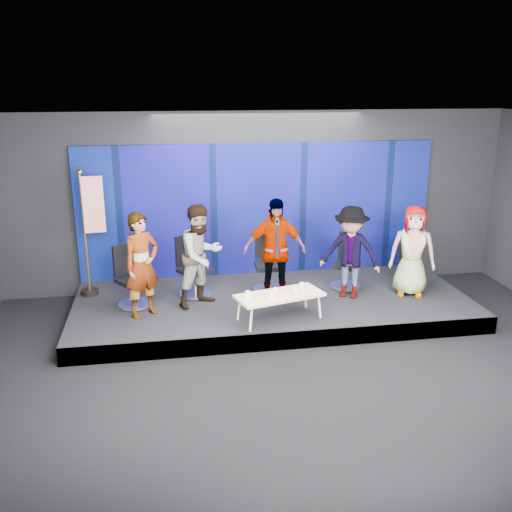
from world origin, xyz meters
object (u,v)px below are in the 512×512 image
object	(u,v)px
chair_b	(193,276)
mug_e	(302,286)
panelist_b	(201,256)
panelist_a	(142,265)
mug_a	(248,294)
panelist_d	(350,252)
mug_d	(296,290)
mug_b	(272,295)
chair_c	(269,271)
panelist_c	(275,250)
panelist_e	(412,251)
chair_d	(347,270)
chair_a	(132,286)
mug_c	(275,290)
flag_stand	(91,230)
coffee_table	(280,296)
chair_e	(409,268)

from	to	relation	value
chair_b	mug_e	world-z (taller)	chair_b
panelist_b	panelist_a	bearing A→B (deg)	163.67
panelist_b	mug_a	size ratio (longest dim) A/B	17.17
panelist_d	mug_d	xyz separation A→B (m)	(-1.17, -0.75, -0.35)
panelist_a	mug_b	distance (m)	2.17
mug_b	panelist_b	bearing A→B (deg)	135.67
mug_b	chair_c	bearing A→B (deg)	81.04
panelist_c	panelist_e	distance (m)	2.50
chair_d	mug_e	bearing A→B (deg)	-105.70
chair_a	mug_a	distance (m)	2.14
mug_a	mug_c	bearing A→B (deg)	14.70
panelist_a	panelist_c	xyz separation A→B (m)	(2.25, 0.29, 0.05)
panelist_e	mug_c	size ratio (longest dim) A/B	18.85
panelist_e	flag_stand	size ratio (longest dim) A/B	0.72
coffee_table	mug_a	xyz separation A→B (m)	(-0.53, -0.06, 0.09)
panelist_b	mug_e	distance (m)	1.79
chair_d	mug_e	world-z (taller)	chair_d
chair_e	panelist_e	world-z (taller)	panelist_e
chair_d	chair_b	bearing A→B (deg)	-150.64
chair_b	panelist_b	world-z (taller)	panelist_b
panelist_b	panelist_e	size ratio (longest dim) A/B	1.08
mug_c	panelist_c	bearing A→B (deg)	80.05
mug_e	flag_stand	size ratio (longest dim) A/B	0.04
panelist_b	chair_c	bearing A→B (deg)	-13.65
chair_b	mug_c	size ratio (longest dim) A/B	12.55
chair_d	chair_e	distance (m)	1.21
chair_c	mug_e	bearing A→B (deg)	-70.88
panelist_c	mug_b	distance (m)	1.10
panelist_c	panelist_d	xyz separation A→B (m)	(1.36, -0.03, -0.09)
panelist_d	mug_e	xyz separation A→B (m)	(-1.02, -0.59, -0.35)
panelist_d	mug_b	xyz separation A→B (m)	(-1.59, -0.95, -0.34)
panelist_c	chair_d	bearing A→B (deg)	19.72
chair_a	panelist_e	bearing A→B (deg)	-39.58
panelist_e	mug_c	distance (m)	2.74
mug_c	mug_e	xyz separation A→B (m)	(0.47, 0.14, 0.01)
flag_stand	panelist_e	bearing A→B (deg)	-14.86
chair_d	panelist_b	bearing A→B (deg)	-140.56
chair_a	mug_c	world-z (taller)	chair_a
coffee_table	mug_e	world-z (taller)	mug_e
panelist_d	mug_a	bearing A→B (deg)	-125.70
mug_b	mug_c	bearing A→B (deg)	65.32
mug_a	mug_c	xyz separation A→B (m)	(0.47, 0.12, -0.01)
chair_c	mug_d	world-z (taller)	chair_c
panelist_c	chair_e	size ratio (longest dim) A/B	1.82
chair_e	mug_c	distance (m)	3.04
chair_c	chair_e	size ratio (longest dim) A/B	1.12
flag_stand	mug_a	bearing A→B (deg)	-39.80
panelist_c	chair_d	distance (m)	1.65
chair_e	chair_b	bearing A→B (deg)	-161.81
panelist_b	panelist_c	xyz separation A→B (m)	(1.27, -0.03, 0.04)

